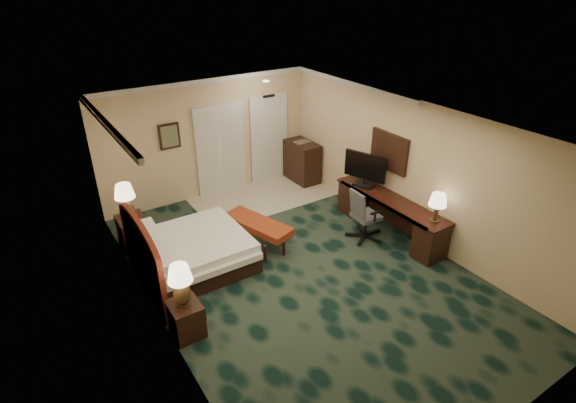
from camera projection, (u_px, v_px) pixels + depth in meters
floor at (303, 272)px, 7.93m from camera, size 5.00×7.50×0.00m
ceiling at (305, 124)px, 6.68m from camera, size 5.00×7.50×0.00m
wall_back at (209, 139)px, 10.09m from camera, size 5.00×0.00×2.70m
wall_front at (517, 351)px, 4.52m from camera, size 5.00×0.00×2.70m
wall_left at (153, 251)px, 6.09m from camera, size 0.00×7.50×2.70m
wall_right at (412, 171)px, 8.51m from camera, size 0.00×7.50×2.70m
crown_molding at (305, 128)px, 6.70m from camera, size 5.00×7.50×0.10m
tile_patch at (264, 197)px, 10.51m from camera, size 3.20×1.70×0.01m
headboard at (142, 255)px, 7.17m from camera, size 0.12×2.00×1.40m
entry_door at (269, 139)px, 10.95m from camera, size 1.02×0.06×2.18m
closet_doors at (221, 150)px, 10.32m from camera, size 1.20×0.06×2.10m
wall_art at (169, 136)px, 9.51m from camera, size 0.45×0.06×0.55m
wall_mirror at (389, 152)px, 8.84m from camera, size 0.05×0.95×0.75m
bed at (195, 252)px, 7.98m from camera, size 1.81×1.67×0.57m
nightstand_near at (186, 319)px, 6.48m from camera, size 0.43×0.49×0.53m
nightstand_far at (133, 232)px, 8.52m from camera, size 0.50×0.57×0.62m
lamp_near at (181, 285)px, 6.21m from camera, size 0.44×0.44×0.66m
lamp_far at (126, 202)px, 8.20m from camera, size 0.47×0.47×0.70m
bed_bench at (258, 232)px, 8.65m from camera, size 0.91×1.52×0.49m
desk at (389, 216)px, 8.94m from camera, size 0.57×2.63×0.76m
tv at (365, 170)px, 9.13m from camera, size 0.38×0.89×0.71m
desk_lamp at (437, 208)px, 7.86m from camera, size 0.40×0.40×0.55m
desk_chair at (366, 214)px, 8.70m from camera, size 0.66×0.62×1.06m
minibar at (302, 162)px, 11.13m from camera, size 0.52×0.94×1.00m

